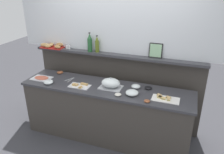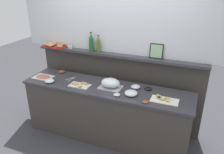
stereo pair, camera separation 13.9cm
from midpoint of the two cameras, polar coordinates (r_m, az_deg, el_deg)
The scene contains 22 objects.
ground_plane at distance 4.33m, azimuth 2.68°, elevation -10.06°, with size 12.00×12.00×0.00m, color #38383D.
buffet_counter at distance 3.61m, azimuth -0.44°, elevation -8.97°, with size 2.62×0.64×0.91m.
back_ledge_unit at distance 3.90m, azimuth 2.35°, elevation -2.50°, with size 2.84×0.22×1.30m.
upper_wall_panel at distance 3.56m, azimuth 2.84°, elevation 16.33°, with size 3.44×0.08×1.30m, color silver.
sandwich_platter_front at distance 3.45m, azimuth -7.06°, elevation -2.05°, with size 0.32×0.18×0.04m.
sandwich_platter_side at distance 3.11m, azimuth 14.28°, elevation -5.64°, with size 0.37×0.20×0.04m.
cold_cuts_platter at distance 3.86m, azimuth -16.13°, elevation 0.04°, with size 0.32×0.23×0.02m.
serving_cloche at distance 3.33m, azimuth 0.82°, elevation -1.61°, with size 0.34×0.24×0.17m.
glass_bowl_large at distance 3.15m, azimuth 6.12°, elevation -4.15°, with size 0.18×0.18×0.07m.
glass_bowl_medium at distance 3.63m, azimuth -14.57°, elevation -1.00°, with size 0.15×0.15×0.06m.
glass_bowl_small at distance 3.36m, azimuth 7.20°, elevation -2.52°, with size 0.14×0.14×0.05m.
condiment_bowl_dark at distance 3.01m, azimuth 9.82°, elevation -6.24°, with size 0.08×0.08×0.03m, color brown.
condiment_bowl_cream at distance 3.14m, azimuth 2.52°, elevation -4.51°, with size 0.09×0.09×0.03m, color silver.
condiment_bowl_teal at distance 3.35m, azimuth 10.31°, elevation -2.92°, with size 0.11×0.11×0.04m, color black.
condiment_bowl_red at distance 3.98m, azimuth -11.68°, elevation 1.37°, with size 0.11×0.11×0.04m, color brown.
serving_tongs at distance 3.70m, azimuth -9.30°, elevation -0.45°, with size 0.09×0.19×0.01m.
olive_oil_bottle at distance 3.69m, azimuth -2.41°, elevation 8.25°, with size 0.06×0.06×0.28m.
wine_bottle_green at distance 3.73m, azimuth -4.25°, elevation 8.67°, with size 0.08×0.08×0.32m.
salt_shaker at distance 3.96m, azimuth -9.90°, elevation 7.81°, with size 0.03×0.03×0.09m.
pepper_shaker at distance 3.94m, azimuth -9.35°, elevation 7.76°, with size 0.03×0.03×0.09m.
bread_basket at distance 4.10m, azimuth -13.50°, elevation 7.91°, with size 0.43×0.27×0.08m.
framed_picture at distance 3.45m, azimuth 12.36°, elevation 6.43°, with size 0.20×0.05×0.22m.
Camera 2 is at (1.24, -2.78, 2.40)m, focal length 35.96 mm.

